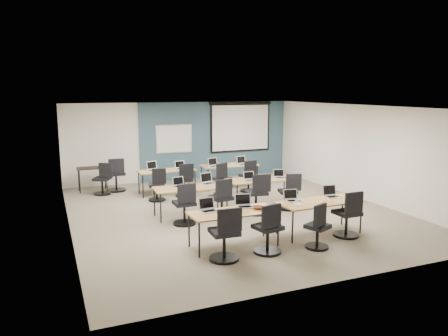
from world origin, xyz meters
name	(u,v)px	position (x,y,z in m)	size (l,w,h in m)	color
floor	(233,212)	(0.00, 0.00, 0.00)	(8.00, 9.00, 0.02)	#6B6354
ceiling	(233,107)	(0.00, 0.00, 2.70)	(8.00, 9.00, 0.02)	white
wall_back	(182,141)	(0.00, 4.50, 1.35)	(8.00, 0.04, 2.70)	beige
wall_front	(345,202)	(0.00, -4.50, 1.35)	(8.00, 0.04, 2.70)	beige
wall_left	(67,171)	(-4.00, 0.00, 1.35)	(0.04, 9.00, 2.70)	beige
wall_right	(360,152)	(4.00, 0.00, 1.35)	(0.04, 9.00, 2.70)	beige
blue_accent_panel	(216,140)	(1.25, 4.47, 1.35)	(5.50, 0.04, 2.70)	#3D5977
whiteboard	(174,139)	(-0.30, 4.43, 1.45)	(1.28, 0.03, 0.98)	silver
projector_screen	(241,124)	(2.20, 4.41, 1.89)	(2.40, 0.10, 1.82)	black
training_table_front_left	(234,214)	(-0.99, -2.33, 0.69)	(1.80, 0.75, 0.73)	brown
training_table_front_right	(320,203)	(1.06, -2.30, 0.69)	(1.85, 0.77, 0.73)	brown
training_table_mid_left	(191,189)	(-1.11, 0.09, 0.69)	(1.82, 0.76, 0.73)	brown
training_table_mid_right	(262,180)	(1.00, 0.33, 0.69)	(1.91, 0.79, 0.73)	olive
training_table_back_left	(167,172)	(-1.06, 2.61, 0.68)	(1.72, 0.72, 0.73)	#985C36
training_table_back_right	(229,166)	(1.06, 2.75, 0.69)	(1.83, 0.76, 0.73)	brown
laptop_0	(208,208)	(-1.46, -2.11, 0.79)	(0.34, 0.29, 0.26)	#AEAEB5
mouse_0	(222,213)	(-1.26, -2.37, 0.74)	(0.06, 0.10, 0.04)	white
task_chair_0	(225,238)	(-1.44, -2.96, 0.43)	(0.57, 0.57, 1.04)	black
laptop_1	(245,204)	(-0.65, -2.09, 0.79)	(0.34, 0.29, 0.26)	#B2B2B5
mouse_1	(265,207)	(-0.29, -2.32, 0.74)	(0.06, 0.10, 0.04)	white
task_chair_1	(268,233)	(-0.54, -2.95, 0.42)	(0.54, 0.54, 1.01)	black
laptop_2	(292,198)	(0.53, -2.04, 0.79)	(0.32, 0.27, 0.25)	#A3A3AE
mouse_2	(307,203)	(0.70, -2.35, 0.74)	(0.06, 0.10, 0.04)	white
task_chair_2	(318,230)	(0.49, -3.10, 0.39)	(0.50, 0.46, 0.95)	black
laptop_3	(332,194)	(1.54, -2.06, 0.79)	(0.34, 0.29, 0.26)	#AFAFB8
mouse_3	(339,198)	(1.59, -2.27, 0.74)	(0.06, 0.09, 0.03)	white
task_chair_3	(348,218)	(1.50, -2.73, 0.42)	(0.54, 0.54, 1.02)	black
laptop_4	(179,184)	(-1.35, 0.29, 0.79)	(0.30, 0.26, 0.23)	silver
mouse_4	(183,188)	(-1.31, 0.06, 0.74)	(0.06, 0.09, 0.03)	white
task_chair_4	(185,208)	(-1.48, -0.60, 0.42)	(0.54, 0.54, 1.01)	black
laptop_5	(207,181)	(-0.58, 0.33, 0.80)	(0.36, 0.31, 0.27)	#B8B7BD
mouse_5	(219,184)	(-0.34, 0.09, 0.74)	(0.06, 0.09, 0.03)	white
task_chair_5	(222,202)	(-0.50, -0.49, 0.42)	(0.54, 0.54, 1.02)	black
laptop_6	(250,178)	(0.61, 0.28, 0.79)	(0.30, 0.26, 0.23)	#B5B5B6
mouse_6	(259,181)	(0.77, 0.08, 0.74)	(0.05, 0.09, 0.03)	white
task_chair_6	(257,197)	(0.48, -0.43, 0.44)	(0.58, 0.58, 1.05)	black
laptop_7	(280,176)	(1.52, 0.27, 0.79)	(0.30, 0.26, 0.23)	#A8A7B3
mouse_7	(287,178)	(1.63, 0.09, 0.74)	(0.06, 0.10, 0.03)	white
task_chair_7	(289,195)	(1.44, -0.37, 0.40)	(0.51, 0.50, 0.98)	black
laptop_8	(153,168)	(-1.46, 2.74, 0.80)	(0.35, 0.30, 0.26)	#AAAAAC
mouse_8	(159,171)	(-1.33, 2.52, 0.74)	(0.06, 0.10, 0.04)	white
task_chair_8	(157,187)	(-1.54, 1.83, 0.40)	(0.48, 0.48, 0.96)	black
laptop_9	(180,167)	(-0.61, 2.66, 0.79)	(0.31, 0.26, 0.24)	#A3A2AA
mouse_9	(188,169)	(-0.39, 2.54, 0.74)	(0.05, 0.09, 0.03)	white
task_chair_9	(185,183)	(-0.68, 2.04, 0.42)	(0.53, 0.53, 1.00)	black
laptop_10	(214,164)	(0.48, 2.65, 0.80)	(0.35, 0.30, 0.27)	silver
mouse_10	(222,166)	(0.71, 2.53, 0.74)	(0.06, 0.09, 0.03)	white
task_chair_10	(222,182)	(0.41, 1.77, 0.41)	(0.55, 0.52, 1.00)	black
laptop_11	(242,162)	(1.47, 2.65, 0.80)	(0.36, 0.30, 0.27)	silver
mouse_11	(247,165)	(1.58, 2.50, 0.74)	(0.07, 0.11, 0.04)	white
task_chair_11	(249,179)	(1.35, 1.88, 0.41)	(0.52, 0.52, 1.00)	black
blue_mousepad	(224,213)	(-1.22, -2.38, 0.73)	(0.26, 0.22, 0.01)	#1323A4
snack_bowl	(258,208)	(-0.47, -2.34, 0.76)	(0.22, 0.22, 0.05)	#9A653B
snack_plate	(298,204)	(0.48, -2.34, 0.74)	(0.18, 0.18, 0.01)	white
coffee_cup	(297,201)	(0.49, -2.28, 0.78)	(0.08, 0.08, 0.07)	white
utility_table	(92,170)	(-3.11, 3.81, 0.66)	(0.92, 0.51, 0.75)	black
spare_chair_a	(116,177)	(-2.44, 3.50, 0.44)	(0.58, 0.58, 1.05)	black
spare_chair_b	(103,181)	(-2.87, 3.20, 0.41)	(0.55, 0.50, 0.98)	black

